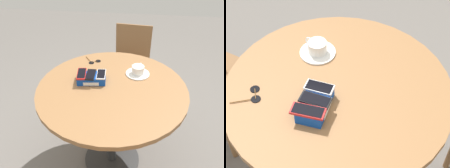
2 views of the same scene
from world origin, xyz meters
TOP-DOWN VIEW (x-y plane):
  - ground_plane at (0.00, 0.00)m, footprint 8.00×8.00m
  - round_table at (0.00, 0.00)m, footprint 0.99×0.99m
  - phone_box at (-0.14, 0.04)m, footprint 0.20×0.13m
  - phone_red at (-0.21, 0.04)m, footprint 0.08×0.14m
  - phone_black at (-0.15, 0.04)m, footprint 0.06×0.13m
  - phone_white at (-0.08, 0.05)m, footprint 0.07×0.12m
  - saucer at (0.16, 0.17)m, footprint 0.17×0.17m
  - coffee_cup at (0.16, 0.18)m, footprint 0.09×0.12m
  - sunglasses at (-0.18, 0.31)m, footprint 0.13×0.11m
  - chair_far_side at (0.09, 0.85)m, footprint 0.42×0.42m

SIDE VIEW (x-z plane):
  - ground_plane at x=0.00m, z-range 0.00..0.00m
  - chair_far_side at x=0.09m, z-range 0.02..0.87m
  - round_table at x=0.00m, z-range 0.25..1.02m
  - sunglasses at x=-0.18m, z-range 0.77..0.78m
  - saucer at x=0.16m, z-range 0.77..0.78m
  - phone_box at x=-0.14m, z-range 0.77..0.83m
  - coffee_cup at x=0.16m, z-range 0.78..0.84m
  - phone_white at x=-0.08m, z-range 0.83..0.84m
  - phone_black at x=-0.15m, z-range 0.83..0.84m
  - phone_red at x=-0.21m, z-range 0.83..0.84m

